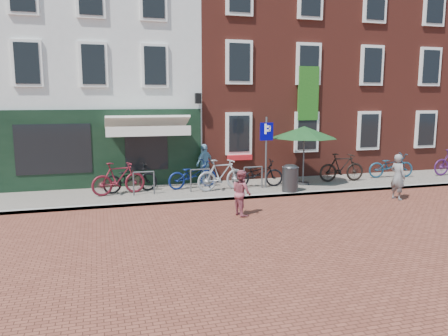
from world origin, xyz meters
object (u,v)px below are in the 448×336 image
object	(u,v)px
litter_bin	(290,177)
bicycle_3	(221,175)
boy	(242,193)
bicycle_5	(342,167)
bicycle_1	(119,178)
bicycle_6	(391,165)
bicycle_2	(193,174)
parking_sign	(266,142)
bicycle_0	(130,178)
bicycle_4	(257,173)
woman	(398,177)
parasol	(304,130)
cafe_person	(205,164)

from	to	relation	value
litter_bin	bicycle_3	size ratio (longest dim) A/B	0.56
boy	bicycle_5	world-z (taller)	boy
bicycle_1	bicycle_3	distance (m)	3.62
boy	bicycle_6	distance (m)	8.64
bicycle_2	bicycle_3	distance (m)	1.13
parking_sign	bicycle_3	world-z (taller)	parking_sign
bicycle_2	bicycle_3	xyz separation A→B (m)	(0.92, -0.65, 0.06)
bicycle_0	bicycle_3	distance (m)	3.25
bicycle_4	litter_bin	bearing A→B (deg)	-135.72
parking_sign	bicycle_4	xyz separation A→B (m)	(-0.24, 0.26, -1.20)
litter_bin	woman	size ratio (longest dim) A/B	0.68
parasol	bicycle_3	world-z (taller)	parasol
litter_bin	parasol	size ratio (longest dim) A/B	0.42
bicycle_1	bicycle_3	size ratio (longest dim) A/B	1.00
bicycle_3	bicycle_5	world-z (taller)	same
boy	cafe_person	world-z (taller)	cafe_person
parasol	bicycle_6	size ratio (longest dim) A/B	1.30
bicycle_5	bicycle_6	xyz separation A→B (m)	(2.46, 0.21, -0.06)
parking_sign	parasol	xyz separation A→B (m)	(1.64, 0.24, 0.40)
cafe_person	bicycle_6	world-z (taller)	cafe_person
litter_bin	bicycle_1	xyz separation A→B (m)	(-5.91, 1.19, 0.02)
litter_bin	parasol	distance (m)	2.20
parasol	bicycle_5	world-z (taller)	parasol
bicycle_3	bicycle_1	bearing A→B (deg)	74.46
parking_sign	bicycle_2	xyz separation A→B (m)	(-2.64, 0.68, -1.20)
bicycle_2	bicycle_4	xyz separation A→B (m)	(2.40, -0.43, 0.00)
litter_bin	bicycle_3	xyz separation A→B (m)	(-2.30, 0.92, 0.02)
litter_bin	boy	size ratio (longest dim) A/B	0.78
parking_sign	parasol	size ratio (longest dim) A/B	1.04
cafe_person	bicycle_4	distance (m)	2.12
parasol	woman	distance (m)	3.83
bicycle_6	cafe_person	bearing A→B (deg)	92.06
boy	cafe_person	bearing A→B (deg)	-11.58
bicycle_1	boy	bearing A→B (deg)	-150.00
cafe_person	bicycle_0	bearing A→B (deg)	-20.32
woman	bicycle_4	world-z (taller)	woman
litter_bin	bicycle_5	bearing A→B (deg)	23.66
bicycle_6	parking_sign	bearing A→B (deg)	103.70
parasol	bicycle_5	distance (m)	2.32
cafe_person	bicycle_6	size ratio (longest dim) A/B	0.80
bicycle_0	bicycle_3	bearing A→B (deg)	-108.95
woman	bicycle_0	world-z (taller)	woman
parking_sign	bicycle_2	world-z (taller)	parking_sign
parking_sign	bicycle_1	world-z (taller)	parking_sign
parking_sign	woman	size ratio (longest dim) A/B	1.69
boy	bicycle_0	size ratio (longest dim) A/B	0.69
parasol	bicycle_6	xyz separation A→B (m)	(4.20, 0.31, -1.60)
woman	boy	bearing A→B (deg)	82.50
litter_bin	bicycle_3	world-z (taller)	bicycle_3
bicycle_3	bicycle_4	bearing A→B (deg)	-92.53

